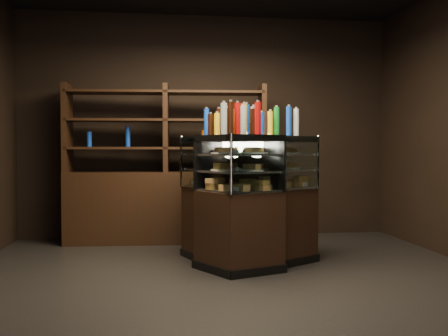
{
  "coord_description": "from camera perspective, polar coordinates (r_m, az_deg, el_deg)",
  "views": [
    {
      "loc": [
        -0.65,
        -4.3,
        1.17
      ],
      "look_at": [
        -0.01,
        0.63,
        1.0
      ],
      "focal_mm": 40.0,
      "sensor_mm": 36.0,
      "label": 1
    }
  ],
  "objects": [
    {
      "name": "ground",
      "position": [
        4.5,
        1.19,
        -13.05
      ],
      "size": [
        5.0,
        5.0,
        0.0
      ],
      "primitive_type": "plane",
      "color": "black",
      "rests_on": "ground"
    },
    {
      "name": "potted_conifer",
      "position": [
        5.64,
        4.52,
        -5.38
      ],
      "size": [
        0.36,
        0.36,
        0.78
      ],
      "rotation": [
        0.0,
        0.0,
        -0.11
      ],
      "color": "black",
      "rests_on": "ground"
    },
    {
      "name": "display_case",
      "position": [
        5.15,
        2.23,
        -6.04
      ],
      "size": [
        1.45,
        1.35,
        1.33
      ],
      "rotation": [
        0.0,
        0.0,
        -0.34
      ],
      "color": "black",
      "rests_on": "ground"
    },
    {
      "name": "back_shelving",
      "position": [
        6.37,
        -6.62,
        -3.11
      ],
      "size": [
        2.53,
        0.57,
        2.0
      ],
      "rotation": [
        0.0,
        0.0,
        -0.06
      ],
      "color": "black",
      "rests_on": "ground"
    },
    {
      "name": "food_display",
      "position": [
        5.1,
        2.24,
        0.08
      ],
      "size": [
        1.09,
        1.13,
        0.41
      ],
      "color": "#C18745",
      "rests_on": "display_case"
    },
    {
      "name": "bottles_top",
      "position": [
        5.11,
        2.25,
        5.27
      ],
      "size": [
        0.93,
        0.99,
        0.3
      ],
      "color": "yellow",
      "rests_on": "display_case"
    },
    {
      "name": "room_shell",
      "position": [
        4.42,
        1.21,
        12.07
      ],
      "size": [
        5.02,
        5.02,
        3.01
      ],
      "color": "black",
      "rests_on": "ground"
    }
  ]
}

